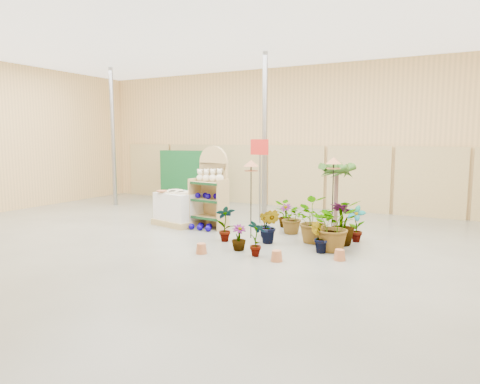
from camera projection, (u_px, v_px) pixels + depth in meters
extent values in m
cube|color=#68685C|center=(193.00, 250.00, 8.77)|extent=(15.00, 12.00, 0.10)
cube|color=white|center=(190.00, 16.00, 8.19)|extent=(15.00, 12.00, 0.10)
cube|color=tan|center=(297.00, 137.00, 13.79)|extent=(15.00, 0.10, 4.50)
cylinder|color=gray|center=(113.00, 138.00, 14.10)|extent=(0.14, 0.14, 4.50)
cylinder|color=gray|center=(265.00, 137.00, 11.55)|extent=(0.14, 0.14, 4.50)
cube|color=tan|center=(150.00, 170.00, 16.61)|extent=(1.90, 0.06, 2.00)
cube|color=tan|center=(193.00, 172.00, 15.68)|extent=(1.90, 0.06, 2.00)
cube|color=tan|center=(241.00, 174.00, 14.76)|extent=(1.90, 0.06, 2.00)
cube|color=tan|center=(295.00, 176.00, 13.83)|extent=(1.90, 0.06, 2.00)
cube|color=tan|center=(358.00, 179.00, 12.90)|extent=(1.90, 0.06, 2.00)
cube|color=tan|center=(430.00, 182.00, 11.98)|extent=(1.90, 0.06, 2.00)
cube|color=tan|center=(214.00, 195.00, 10.77)|extent=(0.86, 0.18, 1.62)
cylinder|color=tan|center=(214.00, 163.00, 10.67)|extent=(0.86, 0.18, 0.86)
cube|color=tan|center=(209.00, 217.00, 10.62)|extent=(0.87, 0.57, 0.04)
cube|color=#0F3819|center=(204.00, 218.00, 10.41)|extent=(0.81, 0.12, 0.06)
cube|color=tan|center=(209.00, 200.00, 10.57)|extent=(0.87, 0.57, 0.04)
cube|color=#0F3819|center=(203.00, 201.00, 10.36)|extent=(0.81, 0.12, 0.06)
cube|color=tan|center=(208.00, 183.00, 10.51)|extent=(0.87, 0.57, 0.04)
cube|color=#0F3819|center=(203.00, 184.00, 10.30)|extent=(0.81, 0.12, 0.06)
cube|color=tan|center=(195.00, 203.00, 10.77)|extent=(0.09, 0.48, 1.24)
cube|color=tan|center=(223.00, 205.00, 10.39)|extent=(0.09, 0.48, 1.24)
sphere|color=#F5E8C9|center=(200.00, 178.00, 10.68)|extent=(0.17, 0.17, 0.17)
sphere|color=#F5E8C9|center=(200.00, 172.00, 10.66)|extent=(0.13, 0.13, 0.13)
sphere|color=#F5E8C9|center=(206.00, 178.00, 10.59)|extent=(0.18, 0.18, 0.18)
sphere|color=#F5E8C9|center=(206.00, 172.00, 10.57)|extent=(0.13, 0.13, 0.13)
sphere|color=#F5E8C9|center=(213.00, 178.00, 10.50)|extent=(0.19, 0.19, 0.19)
sphere|color=#F5E8C9|center=(213.00, 172.00, 10.48)|extent=(0.13, 0.13, 0.13)
sphere|color=#F5E8C9|center=(220.00, 178.00, 10.42)|extent=(0.20, 0.20, 0.20)
sphere|color=#F5E8C9|center=(220.00, 172.00, 10.40)|extent=(0.13, 0.13, 0.13)
sphere|color=#0B007F|center=(198.00, 196.00, 10.68)|extent=(0.14, 0.14, 0.14)
sphere|color=#0B007F|center=(205.00, 195.00, 10.71)|extent=(0.14, 0.14, 0.14)
sphere|color=#0B007F|center=(208.00, 196.00, 10.54)|extent=(0.14, 0.14, 0.14)
sphere|color=#0B007F|center=(216.00, 196.00, 10.57)|extent=(0.14, 0.14, 0.14)
sphere|color=#0B007F|center=(219.00, 197.00, 10.40)|extent=(0.14, 0.14, 0.14)
sphere|color=#0B007F|center=(192.00, 227.00, 10.47)|extent=(0.15, 0.15, 0.15)
sphere|color=#0B007F|center=(201.00, 225.00, 10.63)|extent=(0.15, 0.15, 0.15)
sphere|color=#0B007F|center=(200.00, 228.00, 10.36)|extent=(0.15, 0.15, 0.15)
sphere|color=#0B007F|center=(209.00, 226.00, 10.52)|extent=(0.15, 0.15, 0.15)
sphere|color=#0B007F|center=(208.00, 229.00, 10.25)|extent=(0.15, 0.15, 0.15)
cube|color=tan|center=(180.00, 222.00, 11.11)|extent=(1.38, 1.23, 0.15)
cube|color=white|center=(180.00, 206.00, 11.06)|extent=(1.26, 1.11, 0.69)
cylinder|color=beige|center=(168.00, 192.00, 11.00)|extent=(0.40, 0.40, 0.04)
cylinder|color=beige|center=(176.00, 192.00, 10.89)|extent=(0.40, 0.40, 0.04)
cylinder|color=beige|center=(184.00, 193.00, 10.77)|extent=(0.40, 0.40, 0.04)
cylinder|color=beige|center=(175.00, 190.00, 11.26)|extent=(0.40, 0.40, 0.04)
cube|color=#29292E|center=(204.00, 206.00, 12.51)|extent=(0.50, 0.50, 0.50)
cube|color=#29292E|center=(203.00, 189.00, 12.45)|extent=(0.50, 0.50, 0.50)
cube|color=#29292E|center=(195.00, 205.00, 12.65)|extent=(0.50, 0.50, 0.50)
cube|color=#104F21|center=(186.00, 176.00, 14.97)|extent=(2.00, 0.30, 1.80)
cylinder|color=gray|center=(260.00, 181.00, 11.21)|extent=(0.05, 0.05, 2.20)
cube|color=red|center=(259.00, 147.00, 11.06)|extent=(0.50, 0.03, 0.40)
cylinder|color=black|center=(251.00, 205.00, 9.50)|extent=(0.02, 0.02, 1.51)
cylinder|color=#A9613A|center=(251.00, 171.00, 9.41)|extent=(0.30, 0.30, 0.02)
cone|color=#A9613A|center=(251.00, 163.00, 9.39)|extent=(0.34, 0.34, 0.14)
cylinder|color=black|center=(332.00, 205.00, 9.30)|extent=(0.02, 0.02, 1.58)
cylinder|color=#A9613A|center=(333.00, 168.00, 9.20)|extent=(0.30, 0.30, 0.02)
cone|color=#A9613A|center=(334.00, 161.00, 9.18)|extent=(0.34, 0.34, 0.14)
cylinder|color=black|center=(214.00, 183.00, 13.61)|extent=(0.02, 0.02, 1.64)
cylinder|color=#A9613A|center=(214.00, 157.00, 13.51)|extent=(0.30, 0.30, 0.02)
cone|color=#A9613A|center=(214.00, 151.00, 13.49)|extent=(0.34, 0.34, 0.14)
cylinder|color=brown|center=(336.00, 202.00, 10.43)|extent=(0.10, 0.10, 1.38)
imported|color=#274C15|center=(225.00, 223.00, 9.26)|extent=(0.50, 0.49, 0.79)
imported|color=#274C15|center=(270.00, 226.00, 9.07)|extent=(0.44, 0.37, 0.75)
imported|color=#274C15|center=(311.00, 220.00, 9.14)|extent=(1.10, 1.05, 0.96)
imported|color=#274C15|center=(342.00, 223.00, 8.94)|extent=(0.62, 0.62, 0.91)
imported|color=#274C15|center=(356.00, 224.00, 9.22)|extent=(0.44, 0.32, 0.79)
imported|color=#274C15|center=(266.00, 225.00, 9.62)|extent=(0.41, 0.40, 0.58)
imported|color=#274C15|center=(290.00, 218.00, 9.99)|extent=(0.90, 0.91, 0.77)
imported|color=#274C15|center=(239.00, 238.00, 8.52)|extent=(0.41, 0.41, 0.52)
imported|color=#274C15|center=(256.00, 238.00, 8.07)|extent=(0.42, 0.34, 0.70)
imported|color=#274C15|center=(319.00, 237.00, 8.33)|extent=(0.42, 0.39, 0.61)
imported|color=#274C15|center=(333.00, 225.00, 8.47)|extent=(1.19, 1.22, 1.03)
imported|color=#274C15|center=(285.00, 215.00, 10.75)|extent=(0.41, 0.41, 0.59)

